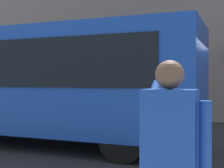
# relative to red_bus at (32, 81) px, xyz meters

# --- Properties ---
(ground_plane) EXTENTS (60.00, 60.00, 0.00)m
(ground_plane) POSITION_rel_red_bus_xyz_m (-3.57, -0.06, -1.68)
(ground_plane) COLOR #2B2B2D
(red_bus) EXTENTS (9.05, 2.54, 3.08)m
(red_bus) POSITION_rel_red_bus_xyz_m (0.00, 0.00, 0.00)
(red_bus) COLOR #1947AD
(red_bus) RESTS_ON ground_plane
(pedestrian_photographer) EXTENTS (0.53, 0.52, 1.70)m
(pedestrian_photographer) POSITION_rel_red_bus_xyz_m (-4.80, 4.89, -0.54)
(pedestrian_photographer) COLOR #4C4238
(pedestrian_photographer) RESTS_ON sidewalk_curb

